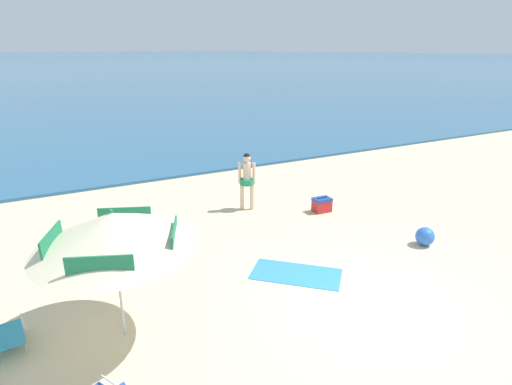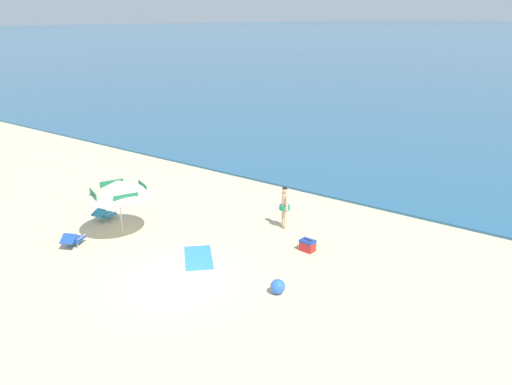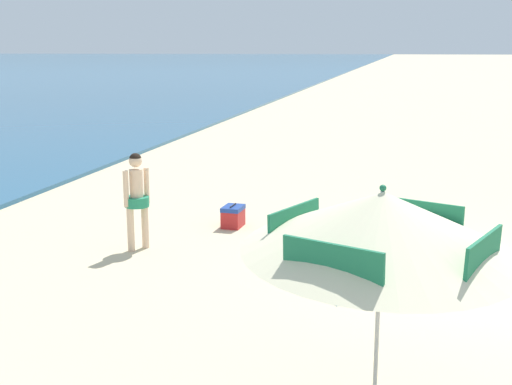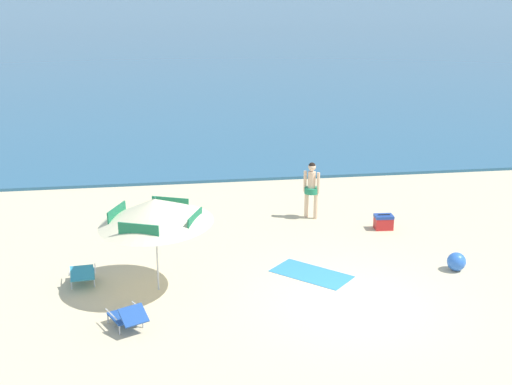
{
  "view_description": "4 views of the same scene",
  "coord_description": "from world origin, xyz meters",
  "px_view_note": "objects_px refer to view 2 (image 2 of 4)",
  "views": [
    {
      "loc": [
        -4.93,
        -4.82,
        4.35
      ],
      "look_at": [
        0.16,
        4.48,
        0.8
      ],
      "focal_mm": 30.13,
      "sensor_mm": 36.0,
      "label": 1
    },
    {
      "loc": [
        10.08,
        -9.31,
        7.58
      ],
      "look_at": [
        -0.39,
        4.62,
        1.46
      ],
      "focal_mm": 35.43,
      "sensor_mm": 36.0,
      "label": 2
    },
    {
      "loc": [
        -9.69,
        1.12,
        3.29
      ],
      "look_at": [
        0.2,
        3.33,
        1.11
      ],
      "focal_mm": 46.84,
      "sensor_mm": 36.0,
      "label": 3
    },
    {
      "loc": [
        -3.89,
        -12.4,
        6.46
      ],
      "look_at": [
        -1.34,
        4.54,
        1.1
      ],
      "focal_mm": 47.5,
      "sensor_mm": 36.0,
      "label": 4
    }
  ],
  "objects_px": {
    "beach_ball": "(278,287)",
    "person_standing_near_shore": "(285,204)",
    "beach_umbrella_striped_main": "(118,188)",
    "beach_towel": "(198,258)",
    "lounge_chair_under_umbrella": "(104,214)",
    "cooler_box": "(308,245)",
    "lounge_chair_beside_umbrella": "(73,239)"
  },
  "relations": [
    {
      "from": "beach_ball",
      "to": "person_standing_near_shore",
      "type": "bearing_deg",
      "value": 121.69
    },
    {
      "from": "person_standing_near_shore",
      "to": "beach_ball",
      "type": "relative_size",
      "value": 3.74
    },
    {
      "from": "person_standing_near_shore",
      "to": "beach_ball",
      "type": "height_order",
      "value": "person_standing_near_shore"
    },
    {
      "from": "beach_umbrella_striped_main",
      "to": "person_standing_near_shore",
      "type": "height_order",
      "value": "beach_umbrella_striped_main"
    },
    {
      "from": "person_standing_near_shore",
      "to": "beach_towel",
      "type": "xyz_separation_m",
      "value": [
        -0.86,
        -3.8,
        -0.94
      ]
    },
    {
      "from": "lounge_chair_under_umbrella",
      "to": "cooler_box",
      "type": "relative_size",
      "value": 1.81
    },
    {
      "from": "lounge_chair_beside_umbrella",
      "to": "cooler_box",
      "type": "relative_size",
      "value": 2.01
    },
    {
      "from": "lounge_chair_under_umbrella",
      "to": "beach_ball",
      "type": "distance_m",
      "value": 8.55
    },
    {
      "from": "beach_ball",
      "to": "lounge_chair_beside_umbrella",
      "type": "bearing_deg",
      "value": -167.45
    },
    {
      "from": "lounge_chair_under_umbrella",
      "to": "cooler_box",
      "type": "bearing_deg",
      "value": 17.59
    },
    {
      "from": "beach_umbrella_striped_main",
      "to": "beach_towel",
      "type": "relative_size",
      "value": 1.89
    },
    {
      "from": "beach_umbrella_striped_main",
      "to": "lounge_chair_under_umbrella",
      "type": "distance_m",
      "value": 2.31
    },
    {
      "from": "lounge_chair_beside_umbrella",
      "to": "beach_towel",
      "type": "height_order",
      "value": "lounge_chair_beside_umbrella"
    },
    {
      "from": "lounge_chair_under_umbrella",
      "to": "person_standing_near_shore",
      "type": "height_order",
      "value": "person_standing_near_shore"
    },
    {
      "from": "lounge_chair_under_umbrella",
      "to": "person_standing_near_shore",
      "type": "xyz_separation_m",
      "value": [
        6.01,
        3.64,
        0.67
      ]
    },
    {
      "from": "beach_umbrella_striped_main",
      "to": "lounge_chair_beside_umbrella",
      "type": "bearing_deg",
      "value": -109.97
    },
    {
      "from": "lounge_chair_beside_umbrella",
      "to": "beach_umbrella_striped_main",
      "type": "bearing_deg",
      "value": 70.03
    },
    {
      "from": "person_standing_near_shore",
      "to": "cooler_box",
      "type": "xyz_separation_m",
      "value": [
        1.75,
        -1.18,
        -0.74
      ]
    },
    {
      "from": "beach_towel",
      "to": "lounge_chair_under_umbrella",
      "type": "bearing_deg",
      "value": 178.22
    },
    {
      "from": "person_standing_near_shore",
      "to": "cooler_box",
      "type": "height_order",
      "value": "person_standing_near_shore"
    },
    {
      "from": "beach_ball",
      "to": "beach_towel",
      "type": "relative_size",
      "value": 0.24
    },
    {
      "from": "lounge_chair_under_umbrella",
      "to": "beach_ball",
      "type": "height_order",
      "value": "lounge_chair_under_umbrella"
    },
    {
      "from": "lounge_chair_beside_umbrella",
      "to": "person_standing_near_shore",
      "type": "distance_m",
      "value": 7.63
    },
    {
      "from": "beach_umbrella_striped_main",
      "to": "cooler_box",
      "type": "relative_size",
      "value": 6.61
    },
    {
      "from": "lounge_chair_under_umbrella",
      "to": "beach_towel",
      "type": "bearing_deg",
      "value": -1.78
    },
    {
      "from": "person_standing_near_shore",
      "to": "beach_towel",
      "type": "height_order",
      "value": "person_standing_near_shore"
    },
    {
      "from": "cooler_box",
      "to": "beach_ball",
      "type": "relative_size",
      "value": 1.18
    },
    {
      "from": "lounge_chair_beside_umbrella",
      "to": "lounge_chair_under_umbrella",
      "type": "bearing_deg",
      "value": 116.52
    },
    {
      "from": "beach_umbrella_striped_main",
      "to": "lounge_chair_under_umbrella",
      "type": "xyz_separation_m",
      "value": [
        -1.66,
        0.46,
        -1.54
      ]
    },
    {
      "from": "lounge_chair_under_umbrella",
      "to": "person_standing_near_shore",
      "type": "relative_size",
      "value": 0.57
    },
    {
      "from": "beach_umbrella_striped_main",
      "to": "cooler_box",
      "type": "distance_m",
      "value": 6.96
    },
    {
      "from": "beach_umbrella_striped_main",
      "to": "lounge_chair_under_umbrella",
      "type": "bearing_deg",
      "value": 164.37
    }
  ]
}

